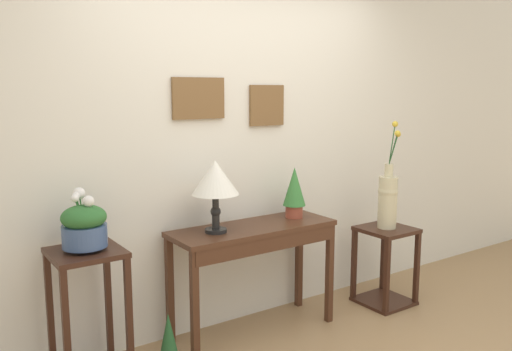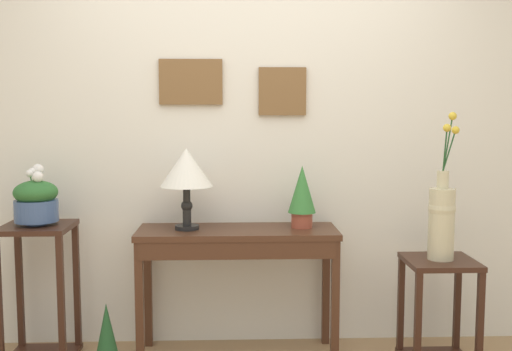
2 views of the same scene
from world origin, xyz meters
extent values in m
cube|color=silver|center=(0.00, 1.49, 1.40)|extent=(9.00, 0.10, 2.80)
cube|color=brown|center=(-0.34, 1.42, 1.64)|extent=(0.39, 0.02, 0.28)
cube|color=gray|center=(-0.34, 1.42, 1.64)|extent=(0.31, 0.01, 0.22)
cube|color=brown|center=(0.22, 1.42, 1.59)|extent=(0.29, 0.02, 0.29)
cube|color=#BA6D6E|center=(0.22, 1.42, 1.59)|extent=(0.23, 0.01, 0.23)
cube|color=#472819|center=(-0.06, 1.19, 0.76)|extent=(1.17, 0.42, 0.03)
cube|color=#472819|center=(-0.06, 1.00, 0.69)|extent=(1.11, 0.03, 0.10)
cube|color=#472819|center=(-0.62, 1.01, 0.37)|extent=(0.04, 0.04, 0.74)
cube|color=#472819|center=(0.49, 1.01, 0.37)|extent=(0.04, 0.04, 0.74)
cube|color=#472819|center=(-0.62, 1.37, 0.37)|extent=(0.04, 0.04, 0.74)
cube|color=#472819|center=(0.49, 1.37, 0.37)|extent=(0.04, 0.04, 0.74)
cylinder|color=black|center=(-0.36, 1.19, 0.79)|extent=(0.14, 0.14, 0.02)
cylinder|color=black|center=(-0.36, 1.19, 0.86)|extent=(0.05, 0.05, 0.11)
sphere|color=black|center=(-0.36, 1.19, 0.91)|extent=(0.07, 0.07, 0.07)
cylinder|color=black|center=(-0.36, 1.19, 0.97)|extent=(0.04, 0.04, 0.11)
cone|color=white|center=(-0.36, 1.19, 1.14)|extent=(0.31, 0.31, 0.22)
cylinder|color=#9E4733|center=(0.32, 1.22, 0.82)|extent=(0.13, 0.13, 0.09)
cone|color=#387A38|center=(0.32, 1.22, 1.01)|extent=(0.16, 0.16, 0.28)
cube|color=#381E14|center=(-1.22, 1.16, 0.80)|extent=(0.39, 0.39, 0.03)
cube|color=#381E14|center=(-1.39, 0.99, 0.41)|extent=(0.04, 0.03, 0.75)
cube|color=#381E14|center=(-1.05, 0.99, 0.41)|extent=(0.04, 0.03, 0.75)
cube|color=#381E14|center=(-1.39, 1.33, 0.41)|extent=(0.04, 0.04, 0.75)
cube|color=#381E14|center=(-1.05, 1.33, 0.41)|extent=(0.04, 0.04, 0.75)
cylinder|color=#3D5684|center=(-1.22, 1.16, 0.82)|extent=(0.11, 0.11, 0.02)
cylinder|color=#3D5684|center=(-1.22, 1.16, 0.90)|extent=(0.25, 0.25, 0.12)
ellipsoid|color=#2D662D|center=(-1.22, 1.16, 1.00)|extent=(0.25, 0.25, 0.14)
cylinder|color=#2D662D|center=(-1.24, 1.17, 1.03)|extent=(0.05, 0.03, 0.15)
sphere|color=white|center=(-1.25, 1.18, 1.11)|extent=(0.04, 0.04, 0.04)
cylinder|color=#2D662D|center=(-1.23, 1.18, 1.04)|extent=(0.04, 0.05, 0.16)
sphere|color=white|center=(-1.24, 1.20, 1.12)|extent=(0.05, 0.05, 0.05)
cylinder|color=#2D662D|center=(-1.21, 1.15, 1.03)|extent=(0.03, 0.04, 0.14)
sphere|color=white|center=(-1.19, 1.13, 1.09)|extent=(0.06, 0.06, 0.06)
cylinder|color=#2D662D|center=(-1.22, 1.19, 1.04)|extent=(0.01, 0.07, 0.17)
sphere|color=white|center=(-1.22, 1.22, 1.13)|extent=(0.07, 0.07, 0.07)
cube|color=#381E14|center=(1.09, 1.02, 0.61)|extent=(0.39, 0.39, 0.03)
cube|color=#381E14|center=(1.09, 1.02, 0.01)|extent=(0.39, 0.39, 0.03)
cube|color=#381E14|center=(0.92, 0.85, 0.31)|extent=(0.03, 0.03, 0.56)
cube|color=#381E14|center=(1.27, 0.85, 0.31)|extent=(0.04, 0.03, 0.56)
cube|color=#381E14|center=(0.92, 1.19, 0.31)|extent=(0.03, 0.04, 0.56)
cube|color=#381E14|center=(1.27, 1.19, 0.31)|extent=(0.04, 0.04, 0.56)
cylinder|color=beige|center=(1.09, 1.02, 0.83)|extent=(0.15, 0.15, 0.41)
sphere|color=beige|center=(1.09, 1.02, 0.92)|extent=(0.15, 0.15, 0.15)
cylinder|color=beige|center=(1.09, 1.02, 1.08)|extent=(0.07, 0.07, 0.10)
cylinder|color=#235128|center=(1.11, 1.02, 1.28)|extent=(0.05, 0.02, 0.31)
sphere|color=gold|center=(1.14, 1.01, 1.44)|extent=(0.05, 0.05, 0.05)
cylinder|color=#235128|center=(1.09, 0.98, 1.25)|extent=(0.02, 0.09, 0.25)
sphere|color=gold|center=(1.08, 0.94, 1.37)|extent=(0.04, 0.04, 0.04)
cylinder|color=#235128|center=(1.12, 1.01, 1.25)|extent=(0.06, 0.04, 0.23)
sphere|color=gold|center=(1.15, 0.99, 1.36)|extent=(0.04, 0.04, 0.04)
cone|color=#235128|center=(-0.80, 1.00, 0.24)|extent=(0.13, 0.13, 0.31)
camera|label=1|loc=(-2.06, -1.74, 1.70)|focal=37.30mm
camera|label=2|loc=(-0.09, -2.38, 1.47)|focal=43.27mm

